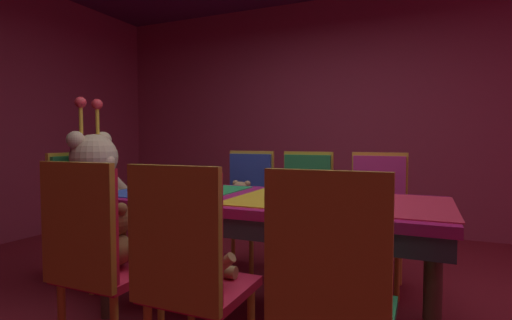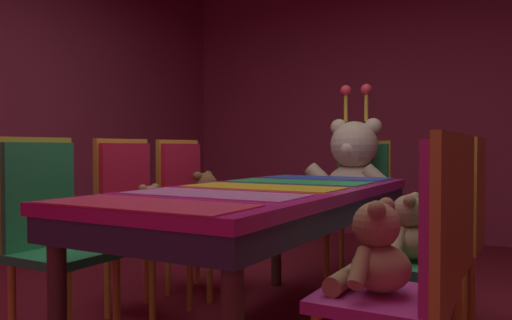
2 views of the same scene
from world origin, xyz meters
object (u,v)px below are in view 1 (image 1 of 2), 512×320
Objects in this scene: teddy_left_1 at (204,257)px; chair_right_1 at (305,200)px; banquet_table at (267,211)px; teddy_right_1 at (300,205)px; king_teddy_bear at (96,184)px; chair_left_0 at (330,283)px; chair_left_1 at (185,261)px; chair_right_0 at (378,205)px; teddy_left_2 at (116,239)px; teddy_right_2 at (241,201)px; chair_right_2 at (248,197)px; throne_chair at (79,204)px; chair_left_2 at (92,247)px; teddy_right_0 at (375,209)px.

chair_right_1 is (1.54, -0.00, 0.02)m from teddy_left_1.
teddy_left_1 is (-0.71, 0.01, -0.08)m from banquet_table.
teddy_right_1 is 0.32× the size of king_teddy_bear.
chair_left_0 is 1.00× the size of chair_left_1.
chair_right_0 reaches higher than teddy_left_1.
teddy_left_2 is at bearing -39.19° from king_teddy_bear.
chair_left_0 is at bearing -97.90° from teddy_left_2.
teddy_right_2 is at bearing 36.67° from banquet_table.
chair_left_0 is 2.88× the size of teddy_left_2.
teddy_left_2 reaches higher than teddy_right_1.
chair_left_1 is 3.27× the size of teddy_right_1.
chair_right_1 is at bearing 0.53° from banquet_table.
chair_right_0 is at bearing -32.52° from banquet_table.
banquet_table is 0.98m from chair_right_2.
chair_left_0 is 1.70m from chair_right_0.
chair_left_0 and throne_chair have the same top height.
chair_left_0 and chair_left_2 have the same top height.
banquet_table is 1.54m from throne_chair.
teddy_left_2 is at bearing -37.15° from teddy_right_0.
teddy_left_2 is at bearing -20.26° from teddy_right_1.
teddy_right_0 reaches higher than banquet_table.
chair_right_2 is 1.21m from king_teddy_bear.
teddy_right_1 is (1.39, -0.51, -0.02)m from teddy_left_2.
chair_left_2 is 0.15m from teddy_left_2.
banquet_table is 6.70× the size of teddy_right_1.
chair_left_1 reaches higher than teddy_left_1.
teddy_left_1 is 1.69m from throne_chair.
teddy_right_2 reaches higher than banquet_table.
chair_right_2 reaches higher than teddy_left_1.
chair_right_1 reaches higher than teddy_right_2.
king_teddy_bear is (0.70, 0.85, 0.16)m from teddy_left_2.
chair_left_2 is at bearing -16.97° from chair_right_1.
chair_left_0 is 0.60m from teddy_left_1.
king_teddy_bear is (-0.71, 1.92, 0.16)m from teddy_right_0.
chair_left_1 is at bearing 180.00° from teddy_left_1.
banquet_table is 2.05× the size of chair_right_1.
teddy_right_2 is (-0.16, 1.06, -0.01)m from chair_right_0.
teddy_left_1 is at bearing 76.59° from chair_left_0.
teddy_right_0 is 0.57m from chair_right_1.
teddy_right_1 is at bearing 20.61° from chair_left_0.
teddy_right_1 is 0.53m from chair_right_2.
chair_right_0 is at bearing -180.00° from teddy_right_0.
teddy_right_2 is at bearing 18.09° from chair_left_1.
chair_left_0 is 0.58m from chair_left_1.
chair_left_0 reaches higher than teddy_left_2.
teddy_right_0 is at bearing 92.07° from teddy_right_1.
teddy_left_2 is 1.61m from chair_right_1.
chair_left_0 is at bearing -90.25° from chair_left_2.
teddy_left_1 is 0.51m from teddy_left_2.
teddy_right_0 is (1.42, -0.56, 0.02)m from teddy_left_1.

